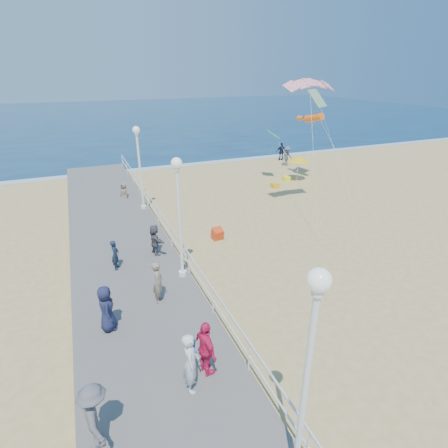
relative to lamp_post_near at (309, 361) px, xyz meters
name	(u,v)px	position (x,y,z in m)	size (l,w,h in m)	color
ground	(285,260)	(5.35, 9.00, -3.66)	(160.00, 160.00, 0.00)	tan
ocean	(118,117)	(5.35, 74.00, -3.65)	(160.00, 90.00, 0.05)	#0C2B4B
surf_line	(176,166)	(5.35, 29.50, -3.63)	(160.00, 1.20, 0.04)	silver
boardwalk	(135,289)	(-2.15, 9.00, -3.46)	(5.00, 44.00, 0.40)	slate
railing	(188,257)	(0.30, 9.00, -2.41)	(0.05, 42.00, 0.55)	white
lamp_post_near	(309,361)	(0.00, 0.00, 0.00)	(0.44, 0.44, 5.32)	white
lamp_post_mid	(179,207)	(0.00, 9.00, 0.00)	(0.44, 0.44, 5.32)	white
lamp_post_far	(139,160)	(0.00, 18.00, 0.00)	(0.44, 0.44, 5.32)	white
woman_holding_toddler	(191,362)	(-1.50, 3.05, -2.31)	(0.70, 0.46, 1.91)	silver
toddler_held	(194,350)	(-1.35, 3.20, -2.03)	(0.37, 0.28, 0.75)	#367BCE
spectator_0	(115,255)	(-2.64, 10.72, -2.55)	(0.52, 0.34, 1.43)	#172333
spectator_2	(95,416)	(-4.07, 2.38, -2.35)	(1.18, 0.68, 1.83)	#535257
spectator_3	(206,349)	(-0.92, 3.41, -2.34)	(1.08, 0.45, 1.84)	#E21C54
spectator_4	(106,308)	(-3.41, 6.60, -2.40)	(0.84, 0.55, 1.73)	#1B1F3C
spectator_5	(155,240)	(-0.65, 11.44, -2.48)	(1.45, 0.46, 1.56)	#515055
spectator_6	(158,282)	(-1.39, 7.53, -2.39)	(0.64, 0.42, 1.74)	gray
beach_walker_a	(287,156)	(15.75, 25.41, -2.70)	(1.24, 0.72, 1.93)	#525357
beach_walker_b	(281,152)	(16.46, 27.63, -2.74)	(1.08, 0.45, 1.85)	#161831
beach_walker_c	(124,193)	(-0.85, 20.73, -2.93)	(0.71, 0.46, 1.46)	#7B6555
box_kite	(217,235)	(3.07, 12.48, -3.36)	(0.55, 0.55, 0.60)	red
beach_umbrella	(299,159)	(13.77, 20.58, -1.75)	(1.90, 1.90, 2.14)	white
beach_chair_left	(275,185)	(10.94, 19.54, -3.46)	(0.55, 0.55, 0.40)	#F7A91A
beach_chair_right	(286,179)	(12.85, 20.85, -3.46)	(0.55, 0.55, 0.40)	#F8FC1A
kite_parafoil	(310,82)	(9.53, 14.01, 4.52)	(3.27, 0.90, 0.30)	red
kite_windsock	(314,118)	(14.31, 19.73, 1.69)	(0.56, 0.56, 2.79)	orange
kite_diamond_multi	(317,98)	(14.58, 19.91, 3.15)	(1.67, 1.67, 0.02)	#189FCC
kite_diamond_green	(273,134)	(11.62, 21.38, 0.34)	(1.17, 1.17, 0.02)	green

